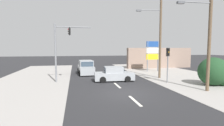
# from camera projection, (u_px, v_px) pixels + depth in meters

# --- Properties ---
(ground_plane) EXTENTS (140.00, 140.00, 0.00)m
(ground_plane) POSITION_uv_depth(u_px,v_px,m) (126.00, 93.00, 13.66)
(ground_plane) COLOR #28282B
(lane_dash_near) EXTENTS (0.20, 2.40, 0.01)m
(lane_dash_near) POSITION_uv_depth(u_px,v_px,m) (135.00, 101.00, 11.71)
(lane_dash_near) COLOR silver
(lane_dash_near) RESTS_ON ground
(lane_dash_mid) EXTENTS (0.20, 2.40, 0.01)m
(lane_dash_mid) POSITION_uv_depth(u_px,v_px,m) (117.00, 85.00, 16.58)
(lane_dash_mid) COLOR silver
(lane_dash_mid) RESTS_ON ground
(lane_dash_far) EXTENTS (0.20, 2.40, 0.01)m
(lane_dash_far) POSITION_uv_depth(u_px,v_px,m) (108.00, 77.00, 21.45)
(lane_dash_far) COLOR silver
(lane_dash_far) RESTS_ON ground
(kerb_right_verge) EXTENTS (10.00, 44.00, 0.02)m
(kerb_right_verge) POSITION_uv_depth(u_px,v_px,m) (207.00, 83.00, 17.47)
(kerb_right_verge) COLOR #A39E99
(kerb_right_verge) RESTS_ON ground
(kerb_left_verge) EXTENTS (8.00, 40.00, 0.02)m
(kerb_left_verge) POSITION_uv_depth(u_px,v_px,m) (23.00, 87.00, 15.79)
(kerb_left_verge) COLOR #A39E99
(kerb_left_verge) RESTS_ON ground
(utility_pole_foreground_right) EXTENTS (3.78, 0.42, 9.84)m
(utility_pole_foreground_right) POSITION_uv_depth(u_px,v_px,m) (209.00, 26.00, 13.91)
(utility_pole_foreground_right) COLOR brown
(utility_pole_foreground_right) RESTS_ON ground
(utility_pole_midground_right) EXTENTS (3.78, 0.62, 10.94)m
(utility_pole_midground_right) POSITION_uv_depth(u_px,v_px,m) (160.00, 28.00, 20.24)
(utility_pole_midground_right) COLOR brown
(utility_pole_midground_right) RESTS_ON ground
(traffic_signal_mast) EXTENTS (3.69, 0.44, 6.00)m
(traffic_signal_mast) POSITION_uv_depth(u_px,v_px,m) (61.00, 45.00, 17.86)
(traffic_signal_mast) COLOR slate
(traffic_signal_mast) RESTS_ON ground
(pedestal_signal_right_kerb) EXTENTS (0.44, 0.31, 3.56)m
(pedestal_signal_right_kerb) POSITION_uv_depth(u_px,v_px,m) (168.00, 59.00, 17.64)
(pedestal_signal_right_kerb) COLOR slate
(pedestal_signal_right_kerb) RESTS_ON ground
(shopping_plaza_sign) EXTENTS (2.10, 0.16, 4.60)m
(shopping_plaza_sign) POSITION_uv_depth(u_px,v_px,m) (153.00, 52.00, 26.31)
(shopping_plaza_sign) COLOR slate
(shopping_plaza_sign) RESTS_ON ground
(roadside_bush) EXTENTS (2.99, 2.56, 2.67)m
(roadside_bush) POSITION_uv_depth(u_px,v_px,m) (215.00, 72.00, 16.42)
(roadside_bush) COLOR #1E4223
(roadside_bush) RESTS_ON ground
(shopfront_wall_far) EXTENTS (12.00, 1.00, 3.60)m
(shopfront_wall_far) POSITION_uv_depth(u_px,v_px,m) (159.00, 58.00, 31.38)
(shopfront_wall_far) COLOR gray
(shopfront_wall_far) RESTS_ON ground
(sedan_crossing_left) EXTENTS (4.32, 2.07, 1.56)m
(sedan_crossing_left) POSITION_uv_depth(u_px,v_px,m) (114.00, 74.00, 18.79)
(sedan_crossing_left) COLOR #A3A8AD
(sedan_crossing_left) RESTS_ON ground
(suv_kerbside_parked) EXTENTS (2.23, 4.62, 1.90)m
(suv_kerbside_parked) POSITION_uv_depth(u_px,v_px,m) (86.00, 68.00, 23.70)
(suv_kerbside_parked) COLOR #A3A8AD
(suv_kerbside_parked) RESTS_ON ground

